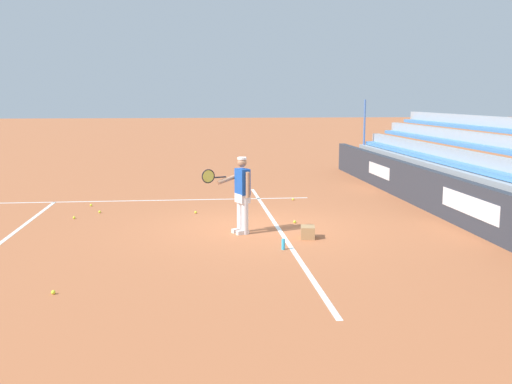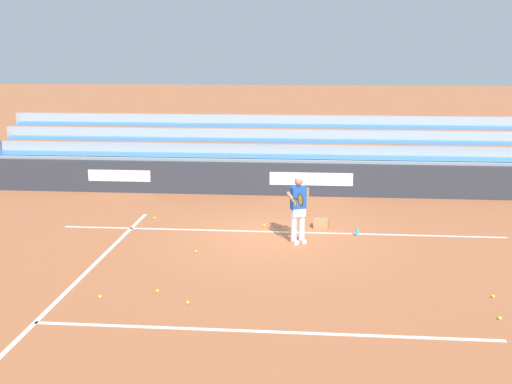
% 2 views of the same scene
% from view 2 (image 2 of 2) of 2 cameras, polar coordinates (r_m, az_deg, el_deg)
% --- Properties ---
extents(ground_plane, '(160.00, 160.00, 0.00)m').
position_cam_2_polar(ground_plane, '(15.80, 2.15, -4.35)').
color(ground_plane, '#B7663D').
extents(court_baseline_white, '(12.00, 0.10, 0.01)m').
position_cam_2_polar(court_baseline_white, '(16.27, 2.24, -3.82)').
color(court_baseline_white, white).
rests_on(court_baseline_white, ground).
extents(court_sideline_white, '(0.10, 12.00, 0.01)m').
position_cam_2_polar(court_sideline_white, '(12.95, -17.50, -8.93)').
color(court_sideline_white, white).
rests_on(court_sideline_white, ground).
extents(court_service_line_white, '(8.22, 0.10, 0.01)m').
position_cam_2_polar(court_service_line_white, '(10.68, 0.65, -13.13)').
color(court_service_line_white, white).
rests_on(court_service_line_white, ground).
extents(back_wall_sponsor_board, '(22.63, 0.25, 1.10)m').
position_cam_2_polar(back_wall_sponsor_board, '(20.37, 2.82, 1.21)').
color(back_wall_sponsor_board, '#2D333D').
rests_on(back_wall_sponsor_board, ground).
extents(bleacher_stand, '(21.50, 2.40, 2.95)m').
position_cam_2_polar(bleacher_stand, '(22.13, 3.03, 2.62)').
color(bleacher_stand, '#9EA3A8').
rests_on(bleacher_stand, ground).
extents(tennis_player, '(0.57, 1.08, 1.71)m').
position_cam_2_polar(tennis_player, '(15.15, 4.04, -1.61)').
color(tennis_player, silver).
rests_on(tennis_player, ground).
extents(ball_box_cardboard, '(0.44, 0.36, 0.26)m').
position_cam_2_polar(ball_box_cardboard, '(16.70, 6.23, -2.99)').
color(ball_box_cardboard, '#A87F51').
rests_on(ball_box_cardboard, ground).
extents(tennis_ball_midcourt, '(0.07, 0.07, 0.07)m').
position_cam_2_polar(tennis_ball_midcourt, '(12.89, 21.65, -9.22)').
color(tennis_ball_midcourt, '#CCE533').
rests_on(tennis_ball_midcourt, ground).
extents(tennis_ball_stray_back, '(0.07, 0.07, 0.07)m').
position_cam_2_polar(tennis_ball_stray_back, '(11.81, -6.53, -10.40)').
color(tennis_ball_stray_back, '#CCE533').
rests_on(tennis_ball_stray_back, ground).
extents(tennis_ball_far_right, '(0.07, 0.07, 0.07)m').
position_cam_2_polar(tennis_ball_far_right, '(11.94, 22.20, -11.06)').
color(tennis_ball_far_right, '#CCE533').
rests_on(tennis_ball_far_right, ground).
extents(tennis_ball_far_left, '(0.07, 0.07, 0.07)m').
position_cam_2_polar(tennis_ball_far_left, '(16.75, 0.80, -3.21)').
color(tennis_ball_far_left, '#CCE533').
rests_on(tennis_ball_far_left, ground).
extents(tennis_ball_near_player, '(0.07, 0.07, 0.07)m').
position_cam_2_polar(tennis_ball_near_player, '(17.76, -9.64, -2.46)').
color(tennis_ball_near_player, '#CCE533').
rests_on(tennis_ball_near_player, ground).
extents(tennis_ball_toward_net, '(0.07, 0.07, 0.07)m').
position_cam_2_polar(tennis_ball_toward_net, '(14.68, -5.76, -5.64)').
color(tennis_ball_toward_net, '#CCE533').
rests_on(tennis_ball_toward_net, ground).
extents(tennis_ball_on_baseline, '(0.07, 0.07, 0.07)m').
position_cam_2_polar(tennis_ball_on_baseline, '(12.39, -14.64, -9.62)').
color(tennis_ball_on_baseline, '#CCE533').
rests_on(tennis_ball_on_baseline, ground).
extents(tennis_ball_by_box, '(0.07, 0.07, 0.07)m').
position_cam_2_polar(tennis_ball_by_box, '(12.43, -9.39, -9.27)').
color(tennis_ball_by_box, '#CCE533').
rests_on(tennis_ball_by_box, ground).
extents(water_bottle, '(0.07, 0.07, 0.22)m').
position_cam_2_polar(water_bottle, '(16.11, 9.60, -3.77)').
color(water_bottle, '#33B2E5').
rests_on(water_bottle, ground).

